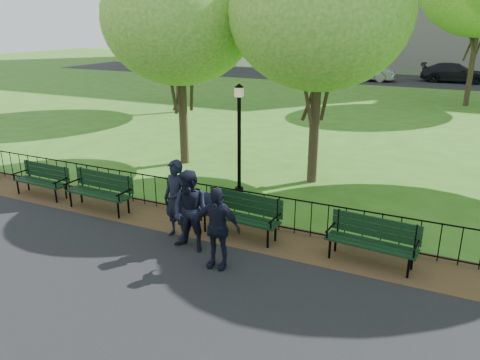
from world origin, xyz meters
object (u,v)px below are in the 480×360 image
at_px(person_mid, 190,211).
at_px(park_bench_left_a, 101,187).
at_px(tree_near_e, 320,12).
at_px(park_bench_left_b, 43,177).
at_px(lamppost, 239,135).
at_px(park_bench_main, 226,207).
at_px(person_left, 176,199).
at_px(park_bench_right_a, 373,236).
at_px(sedan_dark, 455,73).
at_px(sedan_silver, 364,71).
at_px(person_right, 217,228).
at_px(taxi, 342,71).
at_px(tree_near_w, 179,19).

bearing_deg(person_mid, park_bench_left_a, 168.32).
bearing_deg(tree_near_e, park_bench_left_b, -145.35).
height_order(park_bench_left_b, lamppost, lamppost).
xyz_separation_m(park_bench_left_b, person_mid, (5.66, -1.09, 0.35)).
height_order(park_bench_main, person_left, person_left).
bearing_deg(lamppost, park_bench_right_a, -31.40).
bearing_deg(park_bench_right_a, sedan_dark, 94.04).
bearing_deg(tree_near_e, park_bench_left_a, -133.38).
distance_m(park_bench_main, tree_near_e, 6.40).
relative_size(lamppost, sedan_silver, 0.64).
distance_m(park_bench_right_a, person_right, 3.27).
relative_size(park_bench_main, lamppost, 0.65).
bearing_deg(sedan_silver, park_bench_right_a, -170.00).
relative_size(park_bench_left_a, tree_near_e, 0.27).
relative_size(park_bench_left_b, person_left, 0.96).
relative_size(person_mid, taxi, 0.40).
xyz_separation_m(park_bench_right_a, taxi, (-8.39, 31.17, 0.18)).
bearing_deg(park_bench_left_b, person_right, -11.44).
height_order(person_right, taxi, person_right).
relative_size(park_bench_left_b, sedan_silver, 0.36).
bearing_deg(person_mid, sedan_silver, 99.64).
distance_m(taxi, sedan_silver, 1.88).
xyz_separation_m(park_bench_main, tree_near_e, (0.69, 4.59, 4.40)).
height_order(park_bench_right_a, person_mid, person_mid).
height_order(park_bench_left_b, park_bench_right_a, park_bench_right_a).
distance_m(tree_near_e, sedan_dark, 29.72).
height_order(park_bench_left_a, lamppost, lamppost).
height_order(person_mid, sedan_dark, person_mid).
height_order(sedan_silver, sedan_dark, sedan_silver).
distance_m(park_bench_main, sedan_silver, 31.99).
bearing_deg(sedan_silver, tree_near_e, -173.62).
height_order(park_bench_left_b, tree_near_e, tree_near_e).
height_order(park_bench_right_a, person_left, person_left).
distance_m(person_right, sedan_dark, 35.50).
xyz_separation_m(park_bench_right_a, person_left, (-4.38, -0.72, 0.34)).
bearing_deg(person_left, park_bench_right_a, 19.78).
bearing_deg(person_left, person_right, -18.46).
relative_size(park_bench_left_b, person_mid, 0.98).
height_order(park_bench_main, tree_near_e, tree_near_e).
bearing_deg(park_bench_main, park_bench_left_a, -174.07).
distance_m(park_bench_main, lamppost, 3.08).
xyz_separation_m(park_bench_left_b, sedan_silver, (2.78, 31.84, 0.26)).
relative_size(park_bench_left_a, sedan_dark, 0.37).
distance_m(park_bench_right_a, tree_near_w, 9.77).
distance_m(park_bench_left_b, sedan_silver, 31.96).
height_order(park_bench_main, park_bench_right_a, park_bench_main).
height_order(park_bench_left_b, tree_near_w, tree_near_w).
bearing_deg(sedan_silver, sedan_dark, -75.56).
bearing_deg(sedan_dark, park_bench_left_b, 163.32).
height_order(lamppost, person_right, lamppost).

